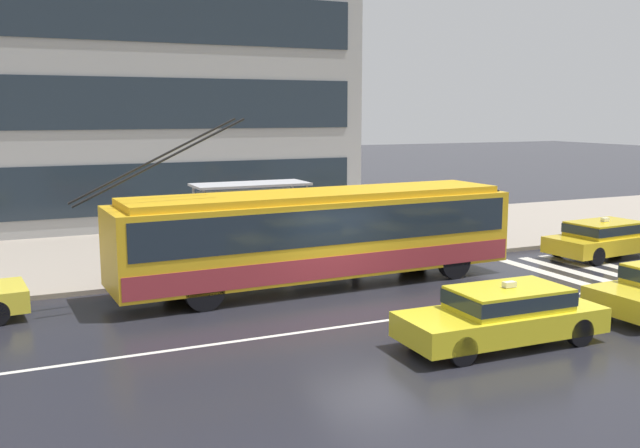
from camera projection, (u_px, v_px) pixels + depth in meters
name	position (u px, v px, depth m)	size (l,w,h in m)	color
ground_plane	(360.00, 309.00, 18.29)	(160.00, 160.00, 0.00)	#22222A
sidewalk_slab	(246.00, 245.00, 26.67)	(80.00, 10.00, 0.14)	gray
crosswalk_stripe_edge_near	(547.00, 273.00, 22.31)	(0.44, 4.40, 0.01)	beige
crosswalk_stripe_inner_a	(568.00, 270.00, 22.67)	(0.44, 4.40, 0.01)	beige
crosswalk_stripe_center	(590.00, 268.00, 23.04)	(0.44, 4.40, 0.01)	beige
crosswalk_stripe_inner_b	(610.00, 265.00, 23.41)	(0.44, 4.40, 0.01)	beige
lane_centre_line	(383.00, 321.00, 17.21)	(72.00, 0.14, 0.01)	silver
trolleybus	(320.00, 234.00, 20.54)	(12.90, 2.97, 4.89)	gold
taxi_ahead_of_bus	(606.00, 237.00, 24.70)	(4.71, 2.21, 1.39)	gold
taxi_oncoming_near	(504.00, 313.00, 15.40)	(4.64, 1.81, 1.39)	yellow
bus_shelter	(249.00, 202.00, 23.69)	(3.83, 1.59, 2.56)	gray
pedestrian_at_shelter	(357.00, 219.00, 26.17)	(0.51, 0.51, 1.65)	#484A3F
pedestrian_approaching_curb	(354.00, 211.00, 23.60)	(1.49, 1.49, 2.00)	navy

